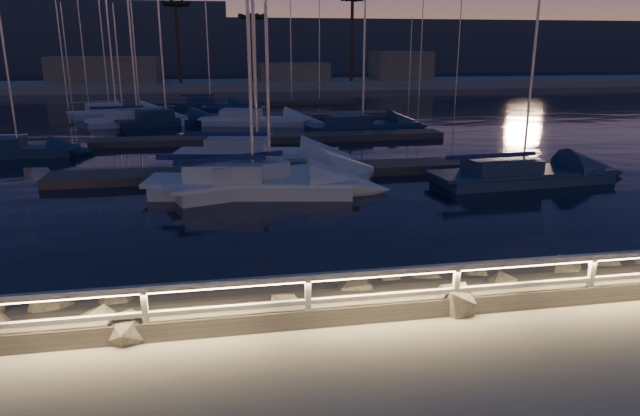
# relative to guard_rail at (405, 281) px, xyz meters

# --- Properties ---
(ground) EXTENTS (400.00, 400.00, 0.00)m
(ground) POSITION_rel_guard_rail_xyz_m (0.07, 0.00, -0.77)
(ground) COLOR #A6A296
(ground) RESTS_ON ground
(harbor_water) EXTENTS (400.00, 440.00, 0.60)m
(harbor_water) POSITION_rel_guard_rail_xyz_m (0.07, 31.22, -1.74)
(harbor_water) COLOR black
(harbor_water) RESTS_ON ground
(guard_rail) EXTENTS (44.11, 0.12, 1.06)m
(guard_rail) POSITION_rel_guard_rail_xyz_m (0.00, 0.00, 0.00)
(guard_rail) COLOR silver
(guard_rail) RESTS_ON ground
(riprap) EXTENTS (37.78, 2.46, 1.23)m
(riprap) POSITION_rel_guard_rail_xyz_m (-2.76, 1.55, -1.00)
(riprap) COLOR slate
(riprap) RESTS_ON ground
(floating_docks) EXTENTS (22.00, 36.00, 0.40)m
(floating_docks) POSITION_rel_guard_rail_xyz_m (0.07, 32.50, -1.17)
(floating_docks) COLOR #544C46
(floating_docks) RESTS_ON ground
(far_shore) EXTENTS (160.00, 14.00, 5.20)m
(far_shore) POSITION_rel_guard_rail_xyz_m (-0.06, 74.05, -0.48)
(far_shore) COLOR #A6A296
(far_shore) RESTS_ON ground
(palm_left) EXTENTS (3.00, 3.00, 11.20)m
(palm_left) POSITION_rel_guard_rail_xyz_m (-7.93, 72.00, 9.36)
(palm_left) COLOR #463520
(palm_left) RESTS_ON ground
(palm_center) EXTENTS (3.00, 3.00, 9.70)m
(palm_center) POSITION_rel_guard_rail_xyz_m (2.07, 73.00, 8.01)
(palm_center) COLOR #463520
(palm_center) RESTS_ON ground
(palm_right) EXTENTS (3.00, 3.00, 12.20)m
(palm_right) POSITION_rel_guard_rail_xyz_m (16.07, 72.00, 10.26)
(palm_right) COLOR #463520
(palm_right) RESTS_ON ground
(distant_hills) EXTENTS (230.00, 37.50, 18.00)m
(distant_hills) POSITION_rel_guard_rail_xyz_m (-22.06, 133.69, 3.96)
(distant_hills) COLOR #344051
(distant_hills) RESTS_ON ground
(sailboat_a) EXTENTS (6.06, 1.88, 10.33)m
(sailboat_a) POSITION_rel_guard_rail_xyz_m (-14.32, 23.38, -0.98)
(sailboat_a) COLOR navy
(sailboat_a) RESTS_ON ground
(sailboat_b) EXTENTS (8.89, 4.02, 14.65)m
(sailboat_b) POSITION_rel_guard_rail_xyz_m (-2.34, 12.93, -0.90)
(sailboat_b) COLOR silver
(sailboat_b) RESTS_ON ground
(sailboat_c) EXTENTS (9.29, 5.28, 15.23)m
(sailboat_c) POSITION_rel_guard_rail_xyz_m (-1.59, 13.60, -0.91)
(sailboat_c) COLOR silver
(sailboat_c) RESTS_ON ground
(sailboat_d) EXTENTS (8.43, 3.10, 13.98)m
(sailboat_d) POSITION_rel_guard_rail_xyz_m (9.49, 12.71, -0.96)
(sailboat_d) COLOR navy
(sailboat_d) RESTS_ON ground
(sailboat_e) EXTENTS (7.61, 4.84, 12.70)m
(sailboat_e) POSITION_rel_guard_rail_xyz_m (-7.36, 35.01, -0.92)
(sailboat_e) COLOR navy
(sailboat_e) RESTS_ON ground
(sailboat_f) EXTENTS (8.65, 4.10, 14.22)m
(sailboat_f) POSITION_rel_guard_rail_xyz_m (-1.66, 19.43, -0.91)
(sailboat_f) COLOR silver
(sailboat_f) RESTS_ON ground
(sailboat_g) EXTENTS (8.45, 3.81, 13.87)m
(sailboat_g) POSITION_rel_guard_rail_xyz_m (6.53, 29.29, -0.94)
(sailboat_g) COLOR navy
(sailboat_g) RESTS_ON ground
(sailboat_i) EXTENTS (7.48, 2.77, 12.55)m
(sailboat_i) POSITION_rel_guard_rail_xyz_m (-9.48, 35.20, -0.93)
(sailboat_i) COLOR silver
(sailboat_i) RESTS_ON ground
(sailboat_j) EXTENTS (7.94, 4.50, 13.07)m
(sailboat_j) POSITION_rel_guard_rail_xyz_m (-11.95, 41.25, -0.94)
(sailboat_j) COLOR silver
(sailboat_j) RESTS_ON ground
(sailboat_k) EXTENTS (8.67, 4.34, 14.19)m
(sailboat_k) POSITION_rel_guard_rail_xyz_m (-0.72, 34.21, -0.94)
(sailboat_k) COLOR silver
(sailboat_k) RESTS_ON ground
(sailboat_n) EXTENTS (6.94, 3.21, 11.41)m
(sailboat_n) POSITION_rel_guard_rail_xyz_m (-4.06, 47.16, -0.97)
(sailboat_n) COLOR navy
(sailboat_n) RESTS_ON ground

